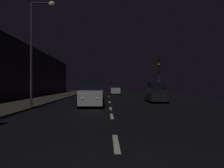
{
  "coord_description": "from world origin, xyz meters",
  "views": [
    {
      "loc": [
        -0.25,
        -3.83,
        1.64
      ],
      "look_at": [
        0.17,
        16.83,
        1.76
      ],
      "focal_mm": 38.67,
      "sensor_mm": 36.0,
      "label": 1
    }
  ],
  "objects_px": {
    "car_distant_taillights": "(115,89)",
    "car_parked_right_far": "(156,93)",
    "traffic_light_far_right": "(159,68)",
    "streetlamp_overhead": "(38,38)",
    "car_approaching_headlights": "(92,94)"
  },
  "relations": [
    {
      "from": "car_parked_right_far",
      "to": "car_approaching_headlights",
      "type": "bearing_deg",
      "value": 127.75
    },
    {
      "from": "traffic_light_far_right",
      "to": "car_approaching_headlights",
      "type": "distance_m",
      "value": 10.01
    },
    {
      "from": "streetlamp_overhead",
      "to": "traffic_light_far_right",
      "type": "bearing_deg",
      "value": 40.94
    },
    {
      "from": "traffic_light_far_right",
      "to": "streetlamp_overhead",
      "type": "xyz_separation_m",
      "value": [
        -10.27,
        -8.91,
        1.44
      ]
    },
    {
      "from": "streetlamp_overhead",
      "to": "car_distant_taillights",
      "type": "height_order",
      "value": "streetlamp_overhead"
    },
    {
      "from": "streetlamp_overhead",
      "to": "car_parked_right_far",
      "type": "distance_m",
      "value": 12.16
    },
    {
      "from": "traffic_light_far_right",
      "to": "car_parked_right_far",
      "type": "bearing_deg",
      "value": -8.67
    },
    {
      "from": "car_parked_right_far",
      "to": "traffic_light_far_right",
      "type": "bearing_deg",
      "value": -18.03
    },
    {
      "from": "car_parked_right_far",
      "to": "car_distant_taillights",
      "type": "bearing_deg",
      "value": 8.5
    },
    {
      "from": "car_distant_taillights",
      "to": "car_parked_right_far",
      "type": "distance_m",
      "value": 21.51
    },
    {
      "from": "traffic_light_far_right",
      "to": "car_approaching_headlights",
      "type": "xyz_separation_m",
      "value": [
        -6.69,
        -7.01,
        -2.53
      ]
    },
    {
      "from": "streetlamp_overhead",
      "to": "car_approaching_headlights",
      "type": "height_order",
      "value": "streetlamp_overhead"
    },
    {
      "from": "car_distant_taillights",
      "to": "car_approaching_headlights",
      "type": "bearing_deg",
      "value": 174.01
    },
    {
      "from": "car_distant_taillights",
      "to": "streetlamp_overhead",
      "type": "bearing_deg",
      "value": 167.21
    },
    {
      "from": "car_approaching_headlights",
      "to": "car_parked_right_far",
      "type": "height_order",
      "value": "car_approaching_headlights"
    }
  ]
}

